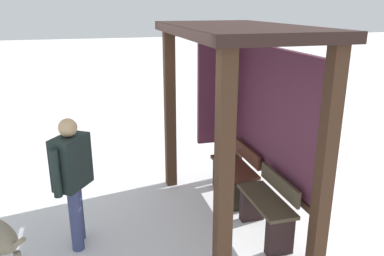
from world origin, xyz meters
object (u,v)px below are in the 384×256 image
(bench_center_inside, at_px, (267,209))
(person_walking, at_px, (72,174))
(bus_shelter, at_px, (244,83))
(bench_left_inside, at_px, (235,174))

(bench_center_inside, height_order, person_walking, person_walking)
(bus_shelter, xyz_separation_m, bench_center_inside, (0.62, 0.10, -1.45))
(bench_left_inside, distance_m, bench_center_inside, 1.06)
(bus_shelter, height_order, person_walking, bus_shelter)
(bench_left_inside, xyz_separation_m, bench_center_inside, (1.06, -0.00, 0.00))
(bus_shelter, bearing_deg, bench_left_inside, 167.29)
(bench_left_inside, height_order, person_walking, person_walking)
(bus_shelter, relative_size, bench_left_inside, 2.80)
(bus_shelter, height_order, bench_left_inside, bus_shelter)
(bus_shelter, height_order, bench_center_inside, bus_shelter)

